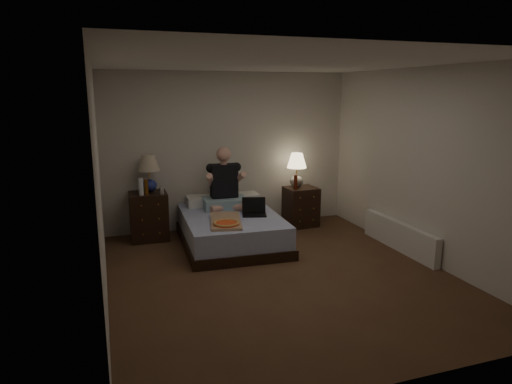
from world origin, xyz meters
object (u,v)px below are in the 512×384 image
object	(u,v)px
nightstand_right	(301,207)
beer_bottle_left	(146,187)
pizza_box	(226,224)
person	(225,178)
laptop	(254,207)
water_bottle	(141,187)
bed	(231,230)
lamp_left	(149,173)
radiator	(399,236)
beer_bottle_right	(296,182)
lamp_right	(297,170)
nightstand_left	(149,216)
soda_can	(162,191)

from	to	relation	value
nightstand_right	beer_bottle_left	world-z (taller)	beer_bottle_left
beer_bottle_left	pizza_box	distance (m)	1.45
person	laptop	xyz separation A→B (m)	(0.29, -0.54, -0.35)
beer_bottle_left	water_bottle	bearing A→B (deg)	-178.39
bed	beer_bottle_left	size ratio (longest dim) A/B	7.74
lamp_left	beer_bottle_left	world-z (taller)	lamp_left
water_bottle	pizza_box	bearing A→B (deg)	-47.64
nightstand_right	beer_bottle_left	size ratio (longest dim) A/B	2.81
person	radiator	distance (m)	2.66
nightstand_right	beer_bottle_right	bearing A→B (deg)	-150.96
lamp_left	radiator	size ratio (longest dim) A/B	0.35
nightstand_right	water_bottle	distance (m)	2.61
water_bottle	radiator	world-z (taller)	water_bottle
lamp_right	water_bottle	bearing A→B (deg)	-176.96
nightstand_left	lamp_right	size ratio (longest dim) A/B	1.28
lamp_left	beer_bottle_right	xyz separation A→B (m)	(2.28, -0.25, -0.23)
lamp_right	pizza_box	size ratio (longest dim) A/B	0.74
nightstand_left	laptop	bearing A→B (deg)	-27.08
beer_bottle_right	radiator	xyz separation A→B (m)	(0.96, -1.46, -0.56)
lamp_right	beer_bottle_right	distance (m)	0.26
lamp_left	radiator	distance (m)	3.75
lamp_left	soda_can	bearing A→B (deg)	-58.66
lamp_right	radiator	size ratio (longest dim) A/B	0.35
person	laptop	bearing A→B (deg)	-58.85
bed	water_bottle	size ratio (longest dim) A/B	7.12
soda_can	beer_bottle_right	size ratio (longest dim) A/B	0.43
nightstand_left	nightstand_right	bearing A→B (deg)	-0.15
beer_bottle_left	beer_bottle_right	world-z (taller)	beer_bottle_left
bed	nightstand_right	size ratio (longest dim) A/B	2.75
lamp_right	nightstand_left	bearing A→B (deg)	-179.84
pizza_box	soda_can	bearing A→B (deg)	136.09
water_bottle	radiator	size ratio (longest dim) A/B	0.16
water_bottle	pizza_box	size ratio (longest dim) A/B	0.33
bed	laptop	bearing A→B (deg)	-21.48
person	laptop	distance (m)	0.71
pizza_box	person	bearing A→B (deg)	88.64
lamp_left	beer_bottle_right	bearing A→B (deg)	-6.32
lamp_left	soda_can	distance (m)	0.36
pizza_box	laptop	bearing A→B (deg)	51.43
laptop	pizza_box	world-z (taller)	laptop
lamp_right	pizza_box	world-z (taller)	lamp_right
lamp_left	radiator	bearing A→B (deg)	-27.85
nightstand_right	laptop	world-z (taller)	laptop
pizza_box	nightstand_left	bearing A→B (deg)	138.82
bed	nightstand_left	xyz separation A→B (m)	(-1.10, 0.64, 0.13)
bed	soda_can	size ratio (longest dim) A/B	17.79
lamp_left	beer_bottle_left	bearing A→B (deg)	-108.00
lamp_right	pizza_box	distance (m)	2.00
laptop	lamp_left	bearing A→B (deg)	162.77
nightstand_left	laptop	xyz separation A→B (m)	(1.41, -0.78, 0.21)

